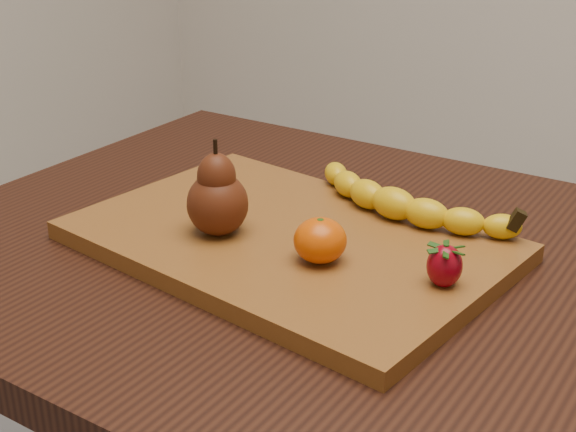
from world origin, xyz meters
The scene contains 6 objects.
table centered at (0.00, 0.00, 0.66)m, with size 1.00×0.70×0.76m.
cutting_board centered at (-0.08, -0.02, 0.77)m, with size 0.45×0.30×0.02m, color brown.
banana centered at (0.00, 0.08, 0.80)m, with size 0.23×0.06×0.04m, color yellow, non-canonical shape.
pear centered at (-0.14, -0.06, 0.83)m, with size 0.07×0.07×0.10m, color #4D1E0C, non-canonical shape.
mandarin centered at (-0.02, -0.06, 0.80)m, with size 0.05×0.05×0.05m, color #D14902.
strawberry centered at (0.11, -0.04, 0.80)m, with size 0.03×0.03×0.04m, color maroon, non-canonical shape.
Camera 1 is at (0.35, -0.68, 1.14)m, focal length 50.00 mm.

